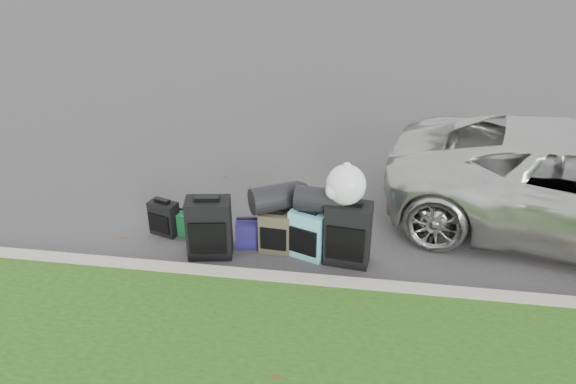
# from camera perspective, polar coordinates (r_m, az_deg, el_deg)

# --- Properties ---
(ground) EXTENTS (120.00, 120.00, 0.00)m
(ground) POSITION_cam_1_polar(r_m,az_deg,el_deg) (7.10, 0.57, -4.73)
(ground) COLOR #383535
(ground) RESTS_ON ground
(curb) EXTENTS (120.00, 0.18, 0.15)m
(curb) POSITION_cam_1_polar(r_m,az_deg,el_deg) (6.24, -0.67, -9.07)
(curb) COLOR #9E937F
(curb) RESTS_ON ground
(suitcase_small_black) EXTENTS (0.40, 0.30, 0.45)m
(suitcase_small_black) POSITION_cam_1_polar(r_m,az_deg,el_deg) (7.26, -12.46, -2.59)
(suitcase_small_black) COLOR black
(suitcase_small_black) RESTS_ON ground
(suitcase_large_black_left) EXTENTS (0.56, 0.39, 0.74)m
(suitcase_large_black_left) POSITION_cam_1_polar(r_m,az_deg,el_deg) (6.66, -8.01, -3.63)
(suitcase_large_black_left) COLOR black
(suitcase_large_black_left) RESTS_ON ground
(suitcase_olive) EXTENTS (0.39, 0.26, 0.52)m
(suitcase_olive) POSITION_cam_1_polar(r_m,az_deg,el_deg) (6.74, -1.26, -4.04)
(suitcase_olive) COLOR #373223
(suitcase_olive) RESTS_ON ground
(suitcase_teal) EXTENTS (0.48, 0.38, 0.60)m
(suitcase_teal) POSITION_cam_1_polar(r_m,az_deg,el_deg) (6.63, 2.07, -4.29)
(suitcase_teal) COLOR #519BB3
(suitcase_teal) RESTS_ON ground
(suitcase_large_black_right) EXTENTS (0.55, 0.37, 0.77)m
(suitcase_large_black_right) POSITION_cam_1_polar(r_m,az_deg,el_deg) (6.51, 6.12, -4.21)
(suitcase_large_black_right) COLOR black
(suitcase_large_black_right) RESTS_ON ground
(tote_green) EXTENTS (0.30, 0.26, 0.30)m
(tote_green) POSITION_cam_1_polar(r_m,az_deg,el_deg) (7.22, -10.00, -3.16)
(tote_green) COLOR #1B7C3A
(tote_green) RESTS_ON ground
(tote_navy) EXTENTS (0.34, 0.29, 0.33)m
(tote_navy) POSITION_cam_1_polar(r_m,az_deg,el_deg) (6.90, -3.99, -4.20)
(tote_navy) COLOR #1D1751
(tote_navy) RESTS_ON ground
(duffel_left) EXTENTS (0.68, 0.57, 0.32)m
(duffel_left) POSITION_cam_1_polar(r_m,az_deg,el_deg) (6.60, -1.27, -0.60)
(duffel_left) COLOR black
(duffel_left) RESTS_ON suitcase_olive
(duffel_right) EXTENTS (0.55, 0.34, 0.30)m
(duffel_right) POSITION_cam_1_polar(r_m,az_deg,el_deg) (6.42, 3.09, -0.80)
(duffel_right) COLOR black
(duffel_right) RESTS_ON suitcase_teal
(trash_bag) EXTENTS (0.44, 0.44, 0.44)m
(trash_bag) POSITION_cam_1_polar(r_m,az_deg,el_deg) (6.24, 5.93, 0.73)
(trash_bag) COLOR white
(trash_bag) RESTS_ON suitcase_large_black_right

